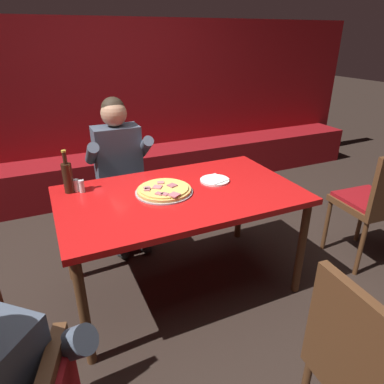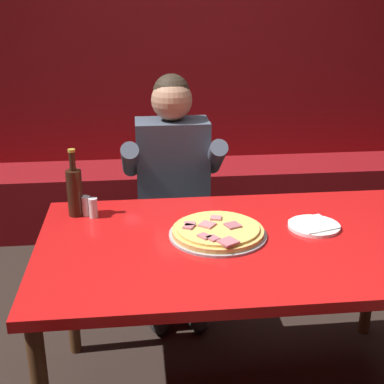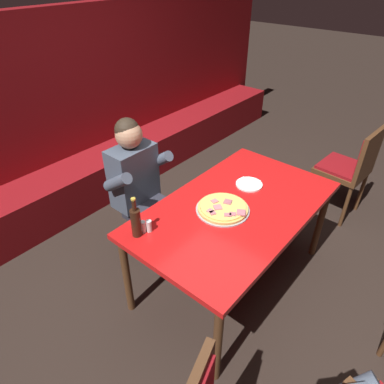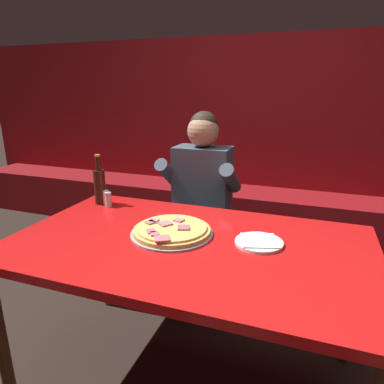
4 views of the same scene
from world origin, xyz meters
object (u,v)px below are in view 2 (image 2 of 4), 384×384
Objects in this scene: shaker_oregano at (93,209)px; diner_seated_blue_shirt at (174,187)px; pizza at (218,231)px; beer_bottle at (75,191)px; shaker_black_pepper at (86,207)px; plate_white_paper at (314,226)px; main_dining_table at (244,256)px.

diner_seated_blue_shirt reaches higher than shaker_oregano.
beer_bottle is (-0.57, 0.27, 0.09)m from pizza.
diner_seated_blue_shirt reaches higher than beer_bottle.
shaker_oregano is 0.63m from diner_seated_blue_shirt.
beer_bottle is at bearing 167.26° from shaker_black_pepper.
plate_white_paper is at bearing 4.83° from pizza.
plate_white_paper is 2.44× the size of shaker_oregano.
plate_white_paper is 0.72× the size of beer_bottle.
beer_bottle is at bearing 154.54° from pizza.
shaker_oregano is at bearing -37.91° from shaker_black_pepper.
diner_seated_blue_shirt is at bearing 105.55° from main_dining_table.
shaker_black_pepper is 0.07× the size of diner_seated_blue_shirt.
pizza is at bearing -175.17° from plate_white_paper.
beer_bottle is 0.67m from diner_seated_blue_shirt.
main_dining_table is 7.60× the size of plate_white_paper.
shaker_black_pepper is at bearing 153.58° from pizza.
plate_white_paper is at bearing 14.57° from main_dining_table.
pizza is 1.83× the size of plate_white_paper.
diner_seated_blue_shirt reaches higher than pizza.
shaker_black_pepper is at bearing 142.09° from shaker_oregano.
diner_seated_blue_shirt is at bearing 45.55° from beer_bottle.
shaker_black_pepper reaches higher than pizza.
pizza is 4.47× the size of shaker_oregano.
plate_white_paper reaches higher than main_dining_table.
beer_bottle reaches higher than shaker_oregano.
shaker_black_pepper is (0.04, -0.01, -0.07)m from beer_bottle.
pizza is 0.40m from plate_white_paper.
diner_seated_blue_shirt is at bearing 52.72° from shaker_oregano.
diner_seated_blue_shirt is (0.45, 0.46, -0.17)m from beer_bottle.
beer_bottle is 0.08m from shaker_black_pepper.
main_dining_table is at bearing -24.12° from pizza.
main_dining_table is at bearing -25.34° from shaker_oregano.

